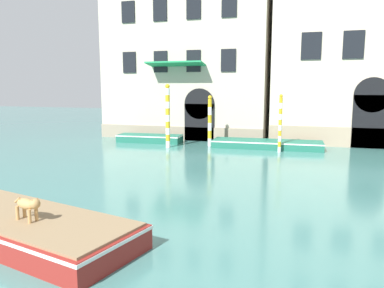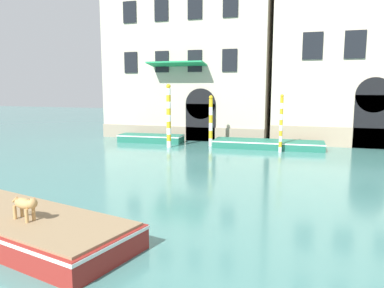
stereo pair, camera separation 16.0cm
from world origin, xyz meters
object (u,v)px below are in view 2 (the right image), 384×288
object	(u,v)px
dog_on_deck	(25,204)
boat_moored_near_palazzo	(151,138)
mooring_pole_0	(281,123)
boat_moored_far	(268,144)
boat_foreground	(22,225)
mooring_pole_2	(169,116)
mooring_pole_3	(211,121)

from	to	relation	value
dog_on_deck	boat_moored_near_palazzo	distance (m)	17.60
dog_on_deck	mooring_pole_0	size ratio (longest dim) A/B	0.26
dog_on_deck	boat_moored_far	size ratio (longest dim) A/B	0.13
boat_moored_far	mooring_pole_0	size ratio (longest dim) A/B	2.02
boat_foreground	mooring_pole_0	xyz separation A→B (m)	(5.32, 15.16, 1.39)
boat_moored_near_palazzo	mooring_pole_0	bearing A→B (deg)	-13.01
boat_moored_near_palazzo	mooring_pole_0	size ratio (longest dim) A/B	1.34
boat_foreground	boat_moored_far	bearing A→B (deg)	88.22
boat_moored_near_palazzo	mooring_pole_0	distance (m)	9.32
mooring_pole_2	boat_moored_far	bearing A→B (deg)	14.69
boat_moored_near_palazzo	mooring_pole_2	size ratio (longest dim) A/B	1.14
dog_on_deck	mooring_pole_3	bearing A→B (deg)	104.01
boat_moored_near_palazzo	mooring_pole_3	size ratio (longest dim) A/B	1.39
mooring_pole_0	dog_on_deck	bearing A→B (deg)	-107.28
boat_moored_near_palazzo	mooring_pole_0	world-z (taller)	mooring_pole_0
boat_moored_near_palazzo	mooring_pole_2	distance (m)	3.27
dog_on_deck	mooring_pole_0	bearing A→B (deg)	87.61
boat_foreground	mooring_pole_3	xyz separation A→B (m)	(0.74, 16.21, 1.34)
dog_on_deck	mooring_pole_2	world-z (taller)	mooring_pole_2
boat_moored_near_palazzo	boat_moored_far	bearing A→B (deg)	-4.80
dog_on_deck	mooring_pole_3	xyz separation A→B (m)	(0.25, 16.58, 0.63)
boat_moored_far	mooring_pole_3	bearing A→B (deg)	-177.77
boat_moored_far	mooring_pole_3	size ratio (longest dim) A/B	2.09
boat_foreground	mooring_pole_2	distance (m)	15.08
mooring_pole_3	boat_moored_far	bearing A→B (deg)	4.38
boat_moored_near_palazzo	mooring_pole_0	xyz separation A→B (m)	(9.08, -1.53, 1.46)
dog_on_deck	mooring_pole_0	xyz separation A→B (m)	(4.83, 15.53, 0.69)
boat_foreground	boat_moored_near_palazzo	size ratio (longest dim) A/B	1.47
mooring_pole_0	mooring_pole_3	size ratio (longest dim) A/B	1.04
boat_foreground	boat_moored_near_palazzo	world-z (taller)	boat_foreground
mooring_pole_2	mooring_pole_3	size ratio (longest dim) A/B	1.22
mooring_pole_0	boat_moored_far	bearing A→B (deg)	123.03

